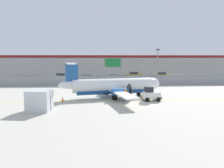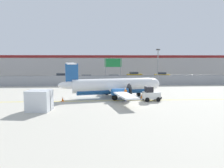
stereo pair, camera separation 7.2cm
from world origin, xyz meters
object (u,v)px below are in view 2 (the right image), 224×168
(parked_car_4, at_px, (162,75))
(parked_car_3, at_px, (134,75))
(commuter_airplane, at_px, (114,86))
(cargo_container, at_px, (39,101))
(ground_crew_worker, at_px, (125,94))
(parked_car_2, at_px, (114,78))
(traffic_cone_near_right, at_px, (142,96))
(traffic_cone_near_left, at_px, (63,99))
(parked_car_0, at_px, (61,76))
(baggage_tug, at_px, (151,94))
(apron_light_pole, at_px, (158,65))
(parked_car_1, at_px, (87,78))
(highway_sign, at_px, (113,65))

(parked_car_4, bearing_deg, parked_car_3, 169.86)
(commuter_airplane, xyz_separation_m, cargo_container, (-8.55, -7.53, -0.50))
(commuter_airplane, distance_m, parked_car_3, 31.34)
(ground_crew_worker, bearing_deg, parked_car_2, -121.25)
(commuter_airplane, bearing_deg, traffic_cone_near_right, -26.26)
(traffic_cone_near_left, height_order, parked_car_4, parked_car_4)
(parked_car_2, bearing_deg, commuter_airplane, -96.31)
(cargo_container, relative_size, parked_car_0, 0.61)
(commuter_airplane, bearing_deg, baggage_tug, -44.58)
(ground_crew_worker, xyz_separation_m, parked_car_3, (6.76, 33.14, -0.06))
(ground_crew_worker, relative_size, cargo_container, 0.64)
(parked_car_2, xyz_separation_m, parked_car_4, (14.03, 8.56, 0.00))
(commuter_airplane, relative_size, traffic_cone_near_right, 25.01)
(commuter_airplane, xyz_separation_m, ground_crew_worker, (1.25, -2.85, -0.65))
(parked_car_0, bearing_deg, traffic_cone_near_right, -68.48)
(traffic_cone_near_right, height_order, apron_light_pole, apron_light_pole)
(ground_crew_worker, bearing_deg, cargo_container, -5.03)
(parked_car_4, distance_m, apron_light_pole, 20.50)
(traffic_cone_near_left, xyz_separation_m, parked_car_1, (2.03, 23.10, 0.58))
(baggage_tug, relative_size, apron_light_pole, 0.34)
(commuter_airplane, height_order, parked_car_0, commuter_airplane)
(apron_light_pole, bearing_deg, parked_car_2, 125.06)
(parked_car_2, xyz_separation_m, apron_light_pole, (7.39, -10.54, 3.41))
(cargo_container, distance_m, parked_car_2, 29.46)
(ground_crew_worker, distance_m, parked_car_3, 33.82)
(baggage_tug, xyz_separation_m, parked_car_4, (10.96, 31.72, 0.04))
(commuter_airplane, height_order, parked_car_4, commuter_airplane)
(traffic_cone_near_left, relative_size, parked_car_2, 0.15)
(parked_car_4, bearing_deg, parked_car_2, -146.92)
(traffic_cone_near_left, xyz_separation_m, apron_light_pole, (15.82, 12.14, 3.99))
(parked_car_0, height_order, parked_car_2, same)
(baggage_tug, height_order, parked_car_0, baggage_tug)
(parked_car_3, height_order, apron_light_pole, apron_light_pole)
(cargo_container, xyz_separation_m, parked_car_1, (3.67, 28.10, -0.21))
(parked_car_2, bearing_deg, parked_car_0, 152.70)
(highway_sign, bearing_deg, parked_car_0, 139.77)
(highway_sign, bearing_deg, parked_car_4, 41.76)
(cargo_container, bearing_deg, parked_car_2, 78.73)
(ground_crew_worker, bearing_deg, parked_car_3, -132.10)
(commuter_airplane, bearing_deg, parked_car_3, 63.92)
(cargo_container, bearing_deg, parked_car_3, 75.08)
(parked_car_1, xyz_separation_m, apron_light_pole, (13.80, -10.96, 3.41))
(cargo_container, xyz_separation_m, highway_sign, (9.50, 23.21, 3.04))
(traffic_cone_near_right, relative_size, highway_sign, 0.12)
(baggage_tug, bearing_deg, parked_car_4, 64.60)
(commuter_airplane, height_order, traffic_cone_near_left, commuter_airplane)
(commuter_airplane, distance_m, cargo_container, 11.41)
(parked_car_2, height_order, parked_car_3, same)
(parked_car_3, bearing_deg, parked_car_1, -149.46)
(parked_car_4, xyz_separation_m, highway_sign, (-14.60, -13.04, 3.24))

